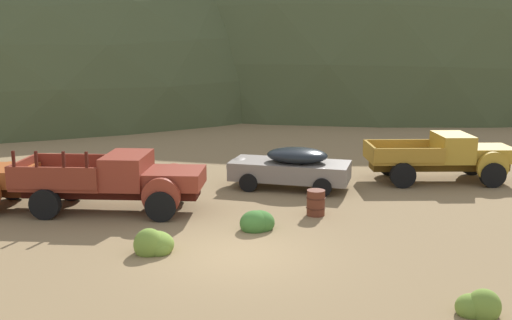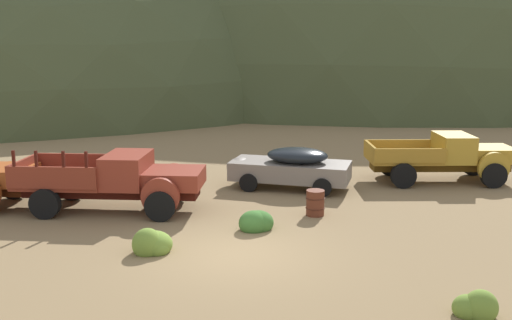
# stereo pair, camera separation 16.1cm
# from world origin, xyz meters

# --- Properties ---
(ground_plane) EXTENTS (300.00, 300.00, 0.00)m
(ground_plane) POSITION_xyz_m (0.00, 0.00, 0.00)
(ground_plane) COLOR olive
(hill_center) EXTENTS (85.19, 79.39, 41.21)m
(hill_center) POSITION_xyz_m (-25.44, 55.10, 0.00)
(hill_center) COLOR #424C2D
(hill_center) RESTS_ON ground
(hill_far_left) EXTENTS (90.74, 89.52, 55.67)m
(hill_far_left) POSITION_xyz_m (16.77, 66.00, 0.00)
(hill_far_left) COLOR #424C2D
(hill_far_left) RESTS_ON ground
(truck_rust_red) EXTENTS (6.20, 3.06, 2.16)m
(truck_rust_red) POSITION_xyz_m (-3.59, 4.28, 1.00)
(truck_rust_red) COLOR #42140D
(truck_rust_red) RESTS_ON ground
(car_primer_gray) EXTENTS (4.96, 3.15, 1.57)m
(car_primer_gray) POSITION_xyz_m (2.03, 6.88, 0.82)
(car_primer_gray) COLOR slate
(car_primer_gray) RESTS_ON ground
(truck_mustard) EXTENTS (5.69, 2.54, 1.89)m
(truck_mustard) POSITION_xyz_m (8.58, 7.56, 0.99)
(truck_mustard) COLOR #593D12
(truck_mustard) RESTS_ON ground
(oil_drum_spare) EXTENTS (0.62, 0.62, 0.82)m
(oil_drum_spare) POSITION_xyz_m (2.56, 3.34, 0.41)
(oil_drum_spare) COLOR #5B2819
(oil_drum_spare) RESTS_ON ground
(bush_near_barrel) EXTENTS (0.91, 0.67, 0.73)m
(bush_near_barrel) POSITION_xyz_m (4.75, -3.75, 0.18)
(bush_near_barrel) COLOR olive
(bush_near_barrel) RESTS_ON ground
(bush_front_left) EXTENTS (1.06, 0.93, 0.87)m
(bush_front_left) POSITION_xyz_m (-2.26, 0.28, 0.21)
(bush_front_left) COLOR olive
(bush_front_left) RESTS_ON ground
(bush_between_trucks) EXTENTS (1.05, 0.89, 0.76)m
(bush_between_trucks) POSITION_xyz_m (0.59, 2.02, 0.20)
(bush_between_trucks) COLOR #3D702D
(bush_between_trucks) RESTS_ON ground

